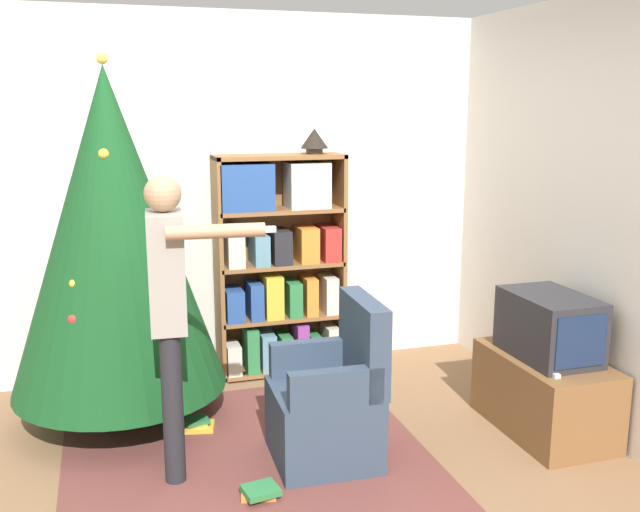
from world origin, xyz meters
The scene contains 14 objects.
ground_plane centered at (0.00, 0.00, 0.00)m, with size 14.00×14.00×0.00m, color #846042.
wall_back centered at (0.00, 1.91, 1.30)m, with size 8.00×0.10×2.60m.
wall_right centered at (1.98, 0.00, 1.30)m, with size 0.10×8.00×2.60m.
area_rug centered at (-0.15, 0.34, 0.00)m, with size 2.02×2.13×0.01m.
bookshelf centered at (0.35, 1.68, 0.82)m, with size 0.93×0.31×1.61m.
tv_stand centered at (1.65, 0.25, 0.24)m, with size 0.51×0.88×0.47m.
television centered at (1.65, 0.24, 0.67)m, with size 0.39×0.60×0.38m.
game_remote centered at (1.50, -0.02, 0.49)m, with size 0.04×0.12×0.02m.
christmas_tree centered at (-0.80, 1.17, 1.20)m, with size 1.30×1.30×2.25m.
armchair centered at (0.30, 0.29, 0.32)m, with size 0.59×0.58×0.92m.
standing_person centered at (-0.55, 0.39, 0.96)m, with size 0.62×0.50×1.61m.
table_lamp centered at (0.62, 1.69, 1.71)m, with size 0.20×0.20×0.18m.
book_pile_near_tree centered at (-0.38, 0.87, 0.03)m, with size 0.25×0.20×0.08m.
book_pile_by_chair centered at (-0.17, -0.01, 0.04)m, with size 0.20×0.18×0.06m.
Camera 1 is at (-0.84, -3.23, 1.96)m, focal length 40.00 mm.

